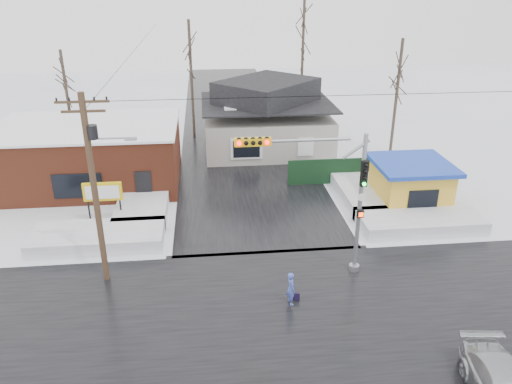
{
  "coord_description": "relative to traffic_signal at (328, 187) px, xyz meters",
  "views": [
    {
      "loc": [
        -3.01,
        -17.36,
        13.43
      ],
      "look_at": [
        -0.52,
        6.26,
        3.0
      ],
      "focal_mm": 35.0,
      "sensor_mm": 36.0,
      "label": 1
    }
  ],
  "objects": [
    {
      "name": "road_ew",
      "position": [
        -2.43,
        -2.97,
        -4.53
      ],
      "size": [
        120.0,
        10.0,
        0.02
      ],
      "primitive_type": "cube",
      "color": "black",
      "rests_on": "ground"
    },
    {
      "name": "utility_pole",
      "position": [
        -10.36,
        0.53,
        0.57
      ],
      "size": [
        3.15,
        0.44,
        9.0
      ],
      "color": "#382619",
      "rests_on": "ground"
    },
    {
      "name": "tree_far_left",
      "position": [
        -6.43,
        23.03,
        3.41
      ],
      "size": [
        3.0,
        3.0,
        10.0
      ],
      "color": "#332821",
      "rests_on": "ground"
    },
    {
      "name": "road_ns",
      "position": [
        -2.43,
        -2.97,
        -4.53
      ],
      "size": [
        10.0,
        120.0,
        0.02
      ],
      "primitive_type": "cube",
      "color": "black",
      "rests_on": "ground"
    },
    {
      "name": "snowbank_ne",
      "position": [
        6.57,
        4.03,
        -4.14
      ],
      "size": [
        7.0,
        3.0,
        0.8
      ],
      "primitive_type": "cube",
      "color": "white",
      "rests_on": "ground"
    },
    {
      "name": "tree_far_mid",
      "position": [
        3.57,
        25.03,
        5.0
      ],
      "size": [
        3.0,
        3.0,
        12.0
      ],
      "color": "#332821",
      "rests_on": "ground"
    },
    {
      "name": "marquee_sign",
      "position": [
        -11.43,
        6.53,
        -2.62
      ],
      "size": [
        2.2,
        0.21,
        2.55
      ],
      "color": "black",
      "rests_on": "ground"
    },
    {
      "name": "snowbank_nside_w",
      "position": [
        -9.43,
        9.03,
        -4.14
      ],
      "size": [
        3.0,
        8.0,
        0.8
      ],
      "primitive_type": "cube",
      "color": "white",
      "rests_on": "ground"
    },
    {
      "name": "tree_far_west",
      "position": [
        -16.43,
        21.03,
        1.82
      ],
      "size": [
        3.0,
        3.0,
        8.0
      ],
      "color": "#332821",
      "rests_on": "ground"
    },
    {
      "name": "pedestrian",
      "position": [
        -2.0,
        -2.31,
        -3.76
      ],
      "size": [
        0.48,
        0.63,
        1.57
      ],
      "primitive_type": "imported",
      "rotation": [
        0.0,
        0.0,
        1.76
      ],
      "color": "#4051B3",
      "rests_on": "ground"
    },
    {
      "name": "tree_far_right",
      "position": [
        9.57,
        17.03,
        2.62
      ],
      "size": [
        3.0,
        3.0,
        9.0
      ],
      "color": "#332821",
      "rests_on": "ground"
    },
    {
      "name": "house",
      "position": [
        -0.43,
        19.03,
        -1.92
      ],
      "size": [
        10.4,
        8.4,
        5.76
      ],
      "color": "#A8A298",
      "rests_on": "ground"
    },
    {
      "name": "snowbank_nw",
      "position": [
        -11.43,
        4.03,
        -4.14
      ],
      "size": [
        7.0,
        3.0,
        0.8
      ],
      "primitive_type": "cube",
      "color": "white",
      "rests_on": "ground"
    },
    {
      "name": "ground",
      "position": [
        -2.43,
        -2.97,
        -4.54
      ],
      "size": [
        120.0,
        120.0,
        0.0
      ],
      "primitive_type": "plane",
      "color": "white",
      "rests_on": "ground"
    },
    {
      "name": "shopping_bag",
      "position": [
        -1.71,
        -2.12,
        -4.36
      ],
      "size": [
        0.28,
        0.13,
        0.35
      ],
      "primitive_type": "cube",
      "rotation": [
        0.0,
        0.0,
        0.03
      ],
      "color": "black",
      "rests_on": "ground"
    },
    {
      "name": "snowbank_nside_e",
      "position": [
        4.57,
        9.03,
        -4.14
      ],
      "size": [
        3.0,
        8.0,
        0.8
      ],
      "primitive_type": "cube",
      "color": "white",
      "rests_on": "ground"
    },
    {
      "name": "brick_building",
      "position": [
        -13.43,
        13.03,
        -2.46
      ],
      "size": [
        12.2,
        8.2,
        4.12
      ],
      "color": "brown",
      "rests_on": "ground"
    },
    {
      "name": "kiosk",
      "position": [
        7.07,
        7.03,
        -3.08
      ],
      "size": [
        4.6,
        4.6,
        2.88
      ],
      "color": "gold",
      "rests_on": "ground"
    },
    {
      "name": "traffic_signal",
      "position": [
        0.0,
        0.0,
        0.0
      ],
      "size": [
        6.05,
        0.68,
        7.0
      ],
      "color": "gray",
      "rests_on": "ground"
    },
    {
      "name": "fence",
      "position": [
        4.07,
        11.03,
        -3.64
      ],
      "size": [
        8.0,
        0.12,
        1.8
      ],
      "primitive_type": "cube",
      "color": "black",
      "rests_on": "ground"
    }
  ]
}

